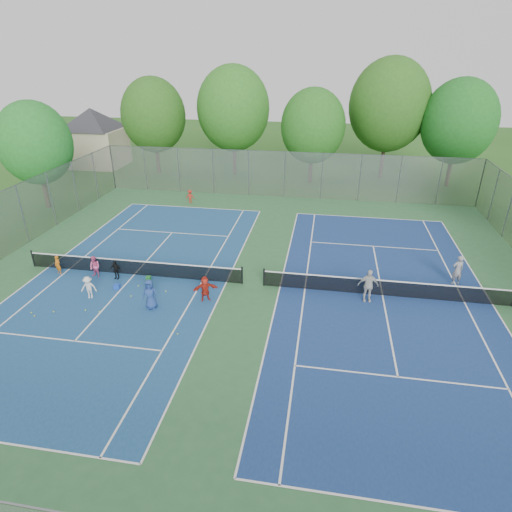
{
  "coord_description": "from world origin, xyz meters",
  "views": [
    {
      "loc": [
        3.62,
        -20.41,
        11.78
      ],
      "look_at": [
        0.0,
        1.0,
        1.3
      ],
      "focal_mm": 30.0,
      "sensor_mm": 36.0,
      "label": 1
    }
  ],
  "objects_px": {
    "ball_crate": "(117,287)",
    "ball_hopper": "(149,280)",
    "net_right": "(384,288)",
    "instructor": "(458,270)",
    "net_left": "(134,268)"
  },
  "relations": [
    {
      "from": "net_left",
      "to": "ball_crate",
      "type": "distance_m",
      "value": 1.72
    },
    {
      "from": "ball_crate",
      "to": "instructor",
      "type": "bearing_deg",
      "value": 11.21
    },
    {
      "from": "ball_crate",
      "to": "ball_hopper",
      "type": "distance_m",
      "value": 1.72
    },
    {
      "from": "ball_hopper",
      "to": "net_right",
      "type": "bearing_deg",
      "value": 4.06
    },
    {
      "from": "ball_crate",
      "to": "ball_hopper",
      "type": "relative_size",
      "value": 0.62
    },
    {
      "from": "ball_crate",
      "to": "instructor",
      "type": "xyz_separation_m",
      "value": [
        18.36,
        3.64,
        0.74
      ]
    },
    {
      "from": "net_left",
      "to": "net_right",
      "type": "bearing_deg",
      "value": 0.0
    },
    {
      "from": "net_left",
      "to": "net_right",
      "type": "distance_m",
      "value": 14.0
    },
    {
      "from": "ball_crate",
      "to": "instructor",
      "type": "distance_m",
      "value": 18.73
    },
    {
      "from": "instructor",
      "to": "net_left",
      "type": "bearing_deg",
      "value": -9.01
    },
    {
      "from": "instructor",
      "to": "ball_crate",
      "type": "bearing_deg",
      "value": -4.03
    },
    {
      "from": "net_right",
      "to": "ball_hopper",
      "type": "distance_m",
      "value": 12.77
    },
    {
      "from": "net_left",
      "to": "instructor",
      "type": "relative_size",
      "value": 7.39
    },
    {
      "from": "ball_hopper",
      "to": "instructor",
      "type": "xyz_separation_m",
      "value": [
        16.82,
        2.88,
        0.63
      ]
    },
    {
      "from": "ball_crate",
      "to": "instructor",
      "type": "height_order",
      "value": "instructor"
    }
  ]
}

